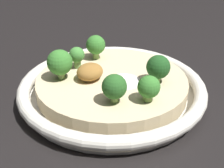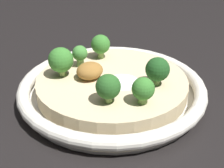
% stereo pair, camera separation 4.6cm
% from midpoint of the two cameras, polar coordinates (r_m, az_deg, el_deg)
% --- Properties ---
extents(ground_plane, '(6.00, 6.00, 0.00)m').
position_cam_midpoint_polar(ground_plane, '(0.47, -2.80, -2.39)').
color(ground_plane, black).
extents(risotto_bowl, '(0.31, 0.31, 0.03)m').
position_cam_midpoint_polar(risotto_bowl, '(0.47, -2.85, -0.53)').
color(risotto_bowl, silver).
rests_on(risotto_bowl, ground_plane).
extents(cheese_sprinkle, '(0.06, 0.06, 0.01)m').
position_cam_midpoint_polar(cheese_sprinkle, '(0.45, -0.27, 1.28)').
color(cheese_sprinkle, white).
rests_on(cheese_sprinkle, risotto_bowl).
extents(crispy_onion_garnish, '(0.04, 0.04, 0.03)m').
position_cam_midpoint_polar(crispy_onion_garnish, '(0.45, -7.48, 2.39)').
color(crispy_onion_garnish, olive).
rests_on(crispy_onion_garnish, risotto_bowl).
extents(broccoli_left, '(0.04, 0.04, 0.04)m').
position_cam_midpoint_polar(broccoli_left, '(0.38, -3.00, -0.73)').
color(broccoli_left, '#84A856').
rests_on(broccoli_left, risotto_bowl).
extents(broccoli_back_right, '(0.04, 0.04, 0.04)m').
position_cam_midpoint_polar(broccoli_back_right, '(0.52, -5.92, 7.76)').
color(broccoli_back_right, '#84A856').
rests_on(broccoli_back_right, risotto_bowl).
extents(broccoli_front, '(0.04, 0.04, 0.04)m').
position_cam_midpoint_polar(broccoli_front, '(0.43, 6.38, 3.31)').
color(broccoli_front, '#668E47').
rests_on(broccoli_front, risotto_bowl).
extents(broccoli_front_left, '(0.03, 0.03, 0.04)m').
position_cam_midpoint_polar(broccoli_front_left, '(0.39, 4.10, -0.80)').
color(broccoli_front_left, '#759E4C').
rests_on(broccoli_front_left, risotto_bowl).
extents(broccoli_back, '(0.03, 0.03, 0.04)m').
position_cam_midpoint_polar(broccoli_back, '(0.49, -9.89, 5.61)').
color(broccoli_back, '#668E47').
rests_on(broccoli_back, risotto_bowl).
extents(broccoli_back_left, '(0.04, 0.04, 0.05)m').
position_cam_midpoint_polar(broccoli_back_left, '(0.45, -13.47, 4.15)').
color(broccoli_back_left, '#84A856').
rests_on(broccoli_back_left, risotto_bowl).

